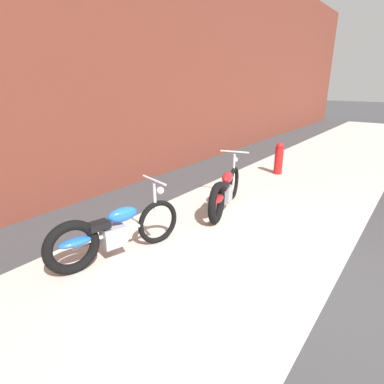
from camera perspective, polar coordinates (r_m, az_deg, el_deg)
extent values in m
plane|color=#38383A|center=(4.28, 23.74, -15.98)|extent=(80.00, 80.00, 0.00)
cube|color=#B2ADA3|center=(4.83, 3.03, -9.89)|extent=(36.00, 3.50, 0.01)
cube|color=brown|center=(6.78, -23.87, 23.37)|extent=(36.00, 0.50, 6.02)
torus|color=black|center=(4.85, -6.11, -5.36)|extent=(0.68, 0.24, 0.68)
torus|color=black|center=(4.35, -20.73, -9.29)|extent=(0.74, 0.30, 0.73)
cylinder|color=silver|center=(4.55, -13.02, -6.97)|extent=(1.21, 0.36, 0.06)
cube|color=#99999E|center=(4.54, -13.89, -7.68)|extent=(0.36, 0.29, 0.28)
ellipsoid|color=blue|center=(4.48, -12.34, -3.95)|extent=(0.47, 0.29, 0.20)
ellipsoid|color=blue|center=(4.34, -20.20, -8.42)|extent=(0.47, 0.28, 0.10)
cube|color=black|center=(4.37, -16.48, -5.78)|extent=(0.32, 0.26, 0.08)
cylinder|color=silver|center=(4.71, -6.65, -2.06)|extent=(0.05, 0.05, 0.62)
cylinder|color=silver|center=(4.59, -6.82, 2.13)|extent=(0.17, 0.57, 0.03)
sphere|color=white|center=(4.70, -5.71, 0.27)|extent=(0.11, 0.11, 0.11)
cylinder|color=silver|center=(4.62, -17.33, -8.64)|extent=(0.55, 0.19, 0.06)
torus|color=black|center=(6.69, 7.48, 1.62)|extent=(0.67, 0.27, 0.68)
torus|color=black|center=(5.49, 4.44, -2.01)|extent=(0.74, 0.33, 0.73)
cylinder|color=silver|center=(6.07, 6.12, 0.23)|extent=(1.20, 0.41, 0.06)
cube|color=#99999E|center=(6.01, 5.92, -0.36)|extent=(0.37, 0.30, 0.28)
ellipsoid|color=red|center=(6.07, 6.38, 2.60)|extent=(0.48, 0.31, 0.20)
ellipsoid|color=red|center=(5.51, 4.60, -1.25)|extent=(0.47, 0.30, 0.10)
cube|color=black|center=(5.76, 5.50, 1.07)|extent=(0.33, 0.27, 0.08)
cylinder|color=silver|center=(6.56, 7.51, 4.10)|extent=(0.05, 0.05, 0.62)
cylinder|color=silver|center=(6.48, 7.65, 7.18)|extent=(0.20, 0.56, 0.03)
sphere|color=white|center=(6.61, 7.78, 5.82)|extent=(0.11, 0.11, 0.11)
cylinder|color=silver|center=(5.86, 3.89, -1.68)|extent=(0.54, 0.21, 0.06)
cylinder|color=red|center=(8.75, 15.27, 5.40)|extent=(0.22, 0.22, 0.70)
sphere|color=red|center=(8.66, 15.49, 7.90)|extent=(0.20, 0.20, 0.20)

